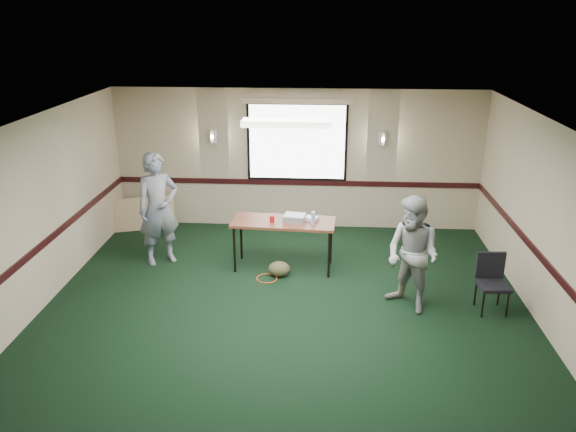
# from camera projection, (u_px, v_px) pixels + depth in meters

# --- Properties ---
(ground) EXTENTS (8.00, 8.00, 0.00)m
(ground) POSITION_uv_depth(u_px,v_px,m) (282.00, 334.00, 7.47)
(ground) COLOR black
(ground) RESTS_ON ground
(room_shell) EXTENTS (8.00, 8.02, 8.00)m
(room_shell) POSITION_uv_depth(u_px,v_px,m) (291.00, 176.00, 8.91)
(room_shell) COLOR #C4B08E
(room_shell) RESTS_ON ground
(folding_table) EXTENTS (1.71, 0.77, 0.83)m
(folding_table) POSITION_uv_depth(u_px,v_px,m) (283.00, 224.00, 9.13)
(folding_table) COLOR #532D17
(folding_table) RESTS_ON ground
(projector) EXTENTS (0.37, 0.32, 0.11)m
(projector) POSITION_uv_depth(u_px,v_px,m) (295.00, 218.00, 9.08)
(projector) COLOR gray
(projector) RESTS_ON folding_table
(game_console) EXTENTS (0.25, 0.23, 0.05)m
(game_console) POSITION_uv_depth(u_px,v_px,m) (312.00, 218.00, 9.14)
(game_console) COLOR silver
(game_console) RESTS_ON folding_table
(red_cup) EXTENTS (0.07, 0.07, 0.11)m
(red_cup) POSITION_uv_depth(u_px,v_px,m) (272.00, 219.00, 9.04)
(red_cup) COLOR #B50C10
(red_cup) RESTS_ON folding_table
(water_bottle) EXTENTS (0.07, 0.07, 0.22)m
(water_bottle) POSITION_uv_depth(u_px,v_px,m) (313.00, 218.00, 8.91)
(water_bottle) COLOR #7EA7CE
(water_bottle) RESTS_ON folding_table
(duffel_bag) EXTENTS (0.39, 0.32, 0.25)m
(duffel_bag) POSITION_uv_depth(u_px,v_px,m) (279.00, 269.00, 9.05)
(duffel_bag) COLOR #464228
(duffel_bag) RESTS_ON ground
(cable_coil) EXTENTS (0.34, 0.34, 0.02)m
(cable_coil) POSITION_uv_depth(u_px,v_px,m) (267.00, 278.00, 8.99)
(cable_coil) COLOR #D3521A
(cable_coil) RESTS_ON ground
(folded_table) EXTENTS (1.24, 0.53, 0.64)m
(folded_table) POSITION_uv_depth(u_px,v_px,m) (142.00, 214.00, 10.91)
(folded_table) COLOR tan
(folded_table) RESTS_ON ground
(conference_chair) EXTENTS (0.43, 0.45, 0.83)m
(conference_chair) POSITION_uv_depth(u_px,v_px,m) (492.00, 278.00, 7.96)
(conference_chair) COLOR black
(conference_chair) RESTS_ON ground
(person_left) EXTENTS (0.83, 0.77, 1.91)m
(person_left) POSITION_uv_depth(u_px,v_px,m) (158.00, 209.00, 9.29)
(person_left) COLOR #3B4A82
(person_left) RESTS_ON ground
(person_right) EXTENTS (1.03, 1.03, 1.68)m
(person_right) POSITION_uv_depth(u_px,v_px,m) (413.00, 255.00, 7.84)
(person_right) COLOR #7A90BE
(person_right) RESTS_ON ground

